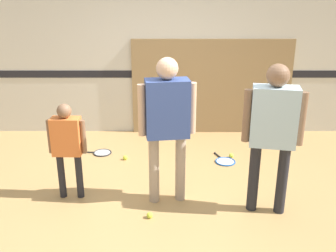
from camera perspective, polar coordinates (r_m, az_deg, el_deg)
name	(u,v)px	position (r m, az deg, el deg)	size (l,w,h in m)	color
ground_plane	(159,196)	(4.58, -1.34, -10.68)	(16.00, 16.00, 0.00)	tan
wall_back	(162,39)	(6.29, -0.94, 13.08)	(16.00, 0.07, 3.20)	beige
wall_panel	(212,87)	(6.41, 6.76, 5.89)	(2.68, 0.05, 1.61)	#93754C
person_instructor	(168,116)	(4.09, 0.00, 1.52)	(0.63, 0.32, 1.68)	tan
person_student_left	(68,141)	(4.42, -15.02, -2.23)	(0.44, 0.19, 1.16)	#232328
person_student_right	(274,124)	(4.03, 15.85, 0.22)	(0.62, 0.34, 1.66)	#232328
racket_spare_on_floor	(225,161)	(5.51, 8.75, -5.31)	(0.38, 0.51, 0.03)	blue
racket_second_spare	(102,153)	(5.82, -10.05, -4.01)	(0.51, 0.30, 0.03)	#28282D
tennis_ball_near_instructor	(150,215)	(4.18, -2.72, -13.43)	(0.07, 0.07, 0.07)	#CCE038
tennis_ball_by_spare_racket	(232,156)	(5.65, 9.72, -4.47)	(0.07, 0.07, 0.07)	#CCE038
tennis_ball_stray_left	(126,158)	(5.54, -6.43, -4.81)	(0.07, 0.07, 0.07)	#CCE038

